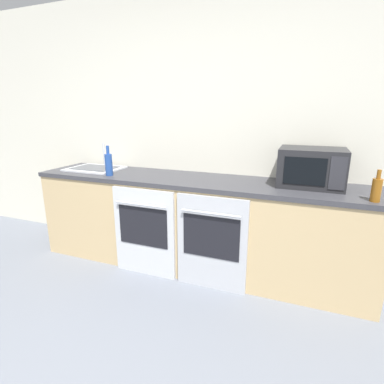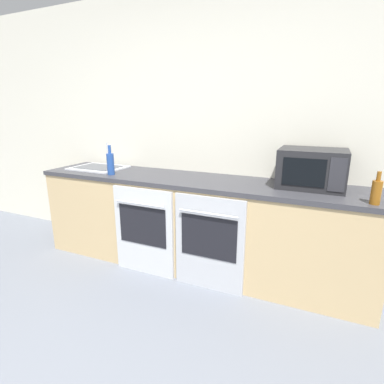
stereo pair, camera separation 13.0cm
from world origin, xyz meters
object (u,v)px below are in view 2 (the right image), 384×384
Objects in this scene: microwave at (312,168)px; bottle_blue at (110,163)px; oven_left at (144,231)px; oven_right at (209,243)px; sink at (99,167)px; bottle_amber at (376,192)px.

microwave is 1.82m from bottle_blue.
oven_left and oven_right have the same top height.
sink is at bearing 165.95° from oven_right.
bottle_amber is (1.14, 0.10, 0.55)m from oven_right.
oven_right is (0.64, 0.00, 0.00)m from oven_left.
microwave reaches higher than sink.
oven_right is 1.27m from bottle_amber.
microwave is (0.72, 0.41, 0.62)m from oven_right.
oven_left is at bearing -24.57° from sink.
bottle_amber is at bearing -36.47° from microwave.
oven_right is 2.87× the size of bottle_blue.
bottle_blue is at bearing 178.67° from bottle_amber.
microwave is 1.79× the size of bottle_blue.
sink is (-1.42, 0.35, 0.48)m from oven_right.
bottle_blue is at bearing -171.77° from microwave.
oven_left is 2.87× the size of bottle_blue.
sink reaches higher than bottle_amber.
oven_right is at bearing 0.00° from oven_left.
oven_left is 3.68× the size of bottle_amber.
bottle_amber is at bearing -5.69° from sink.
oven_right is 1.52× the size of sink.
oven_left is 0.64m from oven_right.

